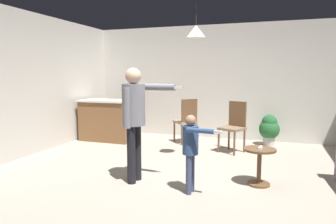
{
  "coord_description": "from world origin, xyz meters",
  "views": [
    {
      "loc": [
        1.2,
        -4.23,
        1.53
      ],
      "look_at": [
        -0.22,
        -0.09,
        1.0
      ],
      "focal_mm": 33.08,
      "sensor_mm": 36.0,
      "label": 1
    }
  ],
  "objects_px": {
    "person_adult": "(135,112)",
    "dining_chair_by_counter": "(234,125)",
    "potted_plant_corner": "(269,128)",
    "person_child": "(191,145)",
    "spare_remote_on_table": "(260,148)",
    "kitchen_counter": "(107,120)",
    "dining_chair_near_wall": "(187,119)",
    "side_table_by_couch": "(259,162)"
  },
  "relations": [
    {
      "from": "person_child",
      "to": "spare_remote_on_table",
      "type": "xyz_separation_m",
      "value": [
        0.83,
        0.55,
        -0.1
      ]
    },
    {
      "from": "person_child",
      "to": "spare_remote_on_table",
      "type": "height_order",
      "value": "person_child"
    },
    {
      "from": "kitchen_counter",
      "to": "person_child",
      "type": "distance_m",
      "value": 3.69
    },
    {
      "from": "side_table_by_couch",
      "to": "dining_chair_by_counter",
      "type": "distance_m",
      "value": 1.9
    },
    {
      "from": "dining_chair_by_counter",
      "to": "spare_remote_on_table",
      "type": "distance_m",
      "value": 1.93
    },
    {
      "from": "side_table_by_couch",
      "to": "person_adult",
      "type": "xyz_separation_m",
      "value": [
        -1.69,
        -0.43,
        0.68
      ]
    },
    {
      "from": "kitchen_counter",
      "to": "person_child",
      "type": "height_order",
      "value": "person_child"
    },
    {
      "from": "dining_chair_by_counter",
      "to": "spare_remote_on_table",
      "type": "relative_size",
      "value": 7.69
    },
    {
      "from": "person_adult",
      "to": "side_table_by_couch",
      "type": "bearing_deg",
      "value": 108.33
    },
    {
      "from": "person_adult",
      "to": "potted_plant_corner",
      "type": "height_order",
      "value": "person_adult"
    },
    {
      "from": "person_adult",
      "to": "dining_chair_near_wall",
      "type": "distance_m",
      "value": 2.7
    },
    {
      "from": "dining_chair_near_wall",
      "to": "spare_remote_on_table",
      "type": "xyz_separation_m",
      "value": [
        1.67,
        -2.28,
        -0.01
      ]
    },
    {
      "from": "person_adult",
      "to": "spare_remote_on_table",
      "type": "bearing_deg",
      "value": 106.81
    },
    {
      "from": "dining_chair_by_counter",
      "to": "spare_remote_on_table",
      "type": "bearing_deg",
      "value": 132.99
    },
    {
      "from": "person_child",
      "to": "potted_plant_corner",
      "type": "relative_size",
      "value": 1.52
    },
    {
      "from": "person_adult",
      "to": "potted_plant_corner",
      "type": "bearing_deg",
      "value": 154.01
    },
    {
      "from": "person_adult",
      "to": "person_child",
      "type": "xyz_separation_m",
      "value": [
        0.87,
        -0.16,
        -0.37
      ]
    },
    {
      "from": "side_table_by_couch",
      "to": "dining_chair_near_wall",
      "type": "relative_size",
      "value": 0.52
    },
    {
      "from": "dining_chair_by_counter",
      "to": "potted_plant_corner",
      "type": "relative_size",
      "value": 1.49
    },
    {
      "from": "side_table_by_couch",
      "to": "person_adult",
      "type": "relative_size",
      "value": 0.32
    },
    {
      "from": "side_table_by_couch",
      "to": "dining_chair_near_wall",
      "type": "xyz_separation_m",
      "value": [
        -1.66,
        2.23,
        0.22
      ]
    },
    {
      "from": "potted_plant_corner",
      "to": "spare_remote_on_table",
      "type": "distance_m",
      "value": 2.68
    },
    {
      "from": "side_table_by_couch",
      "to": "potted_plant_corner",
      "type": "xyz_separation_m",
      "value": [
        0.09,
        2.63,
        0.04
      ]
    },
    {
      "from": "kitchen_counter",
      "to": "dining_chair_by_counter",
      "type": "relative_size",
      "value": 1.26
    },
    {
      "from": "spare_remote_on_table",
      "to": "dining_chair_near_wall",
      "type": "bearing_deg",
      "value": 126.29
    },
    {
      "from": "person_adult",
      "to": "dining_chair_by_counter",
      "type": "bearing_deg",
      "value": 157.52
    },
    {
      "from": "person_adult",
      "to": "dining_chair_near_wall",
      "type": "height_order",
      "value": "person_adult"
    },
    {
      "from": "person_child",
      "to": "spare_remote_on_table",
      "type": "bearing_deg",
      "value": 129.99
    },
    {
      "from": "person_child",
      "to": "dining_chair_by_counter",
      "type": "bearing_deg",
      "value": -179.38
    },
    {
      "from": "dining_chair_near_wall",
      "to": "kitchen_counter",
      "type": "bearing_deg",
      "value": 144.37
    },
    {
      "from": "kitchen_counter",
      "to": "dining_chair_near_wall",
      "type": "distance_m",
      "value": 1.86
    },
    {
      "from": "potted_plant_corner",
      "to": "side_table_by_couch",
      "type": "bearing_deg",
      "value": -91.89
    },
    {
      "from": "kitchen_counter",
      "to": "person_child",
      "type": "relative_size",
      "value": 1.23
    },
    {
      "from": "person_adult",
      "to": "spare_remote_on_table",
      "type": "relative_size",
      "value": 12.49
    },
    {
      "from": "kitchen_counter",
      "to": "side_table_by_couch",
      "type": "distance_m",
      "value": 4.0
    },
    {
      "from": "person_child",
      "to": "potted_plant_corner",
      "type": "bearing_deg",
      "value": 170.84
    },
    {
      "from": "person_adult",
      "to": "dining_chair_near_wall",
      "type": "xyz_separation_m",
      "value": [
        0.02,
        2.66,
        -0.46
      ]
    },
    {
      "from": "person_adult",
      "to": "dining_chair_by_counter",
      "type": "distance_m",
      "value": 2.53
    },
    {
      "from": "kitchen_counter",
      "to": "dining_chair_near_wall",
      "type": "relative_size",
      "value": 1.26
    },
    {
      "from": "person_child",
      "to": "dining_chair_near_wall",
      "type": "distance_m",
      "value": 2.95
    },
    {
      "from": "person_adult",
      "to": "person_child",
      "type": "distance_m",
      "value": 0.96
    },
    {
      "from": "spare_remote_on_table",
      "to": "person_adult",
      "type": "bearing_deg",
      "value": -167.29
    }
  ]
}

